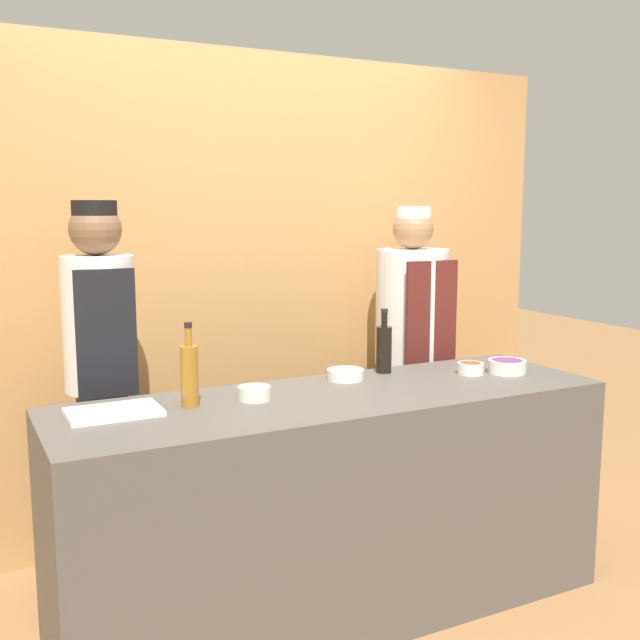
{
  "coord_description": "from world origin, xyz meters",
  "views": [
    {
      "loc": [
        -1.37,
        -2.54,
        1.65
      ],
      "look_at": [
        0.0,
        0.14,
        1.19
      ],
      "focal_mm": 42.0,
      "sensor_mm": 36.0,
      "label": 1
    }
  ],
  "objects_px": {
    "cutting_board": "(114,412)",
    "chef_left": "(102,377)",
    "sauce_bowl_purple": "(507,366)",
    "sauce_bowl_red": "(254,392)",
    "bottle_soy": "(384,348)",
    "chef_right": "(411,354)",
    "sauce_bowl_yellow": "(345,374)",
    "bottle_amber": "(189,374)",
    "sauce_bowl_brown": "(471,368)"
  },
  "relations": [
    {
      "from": "sauce_bowl_purple",
      "to": "cutting_board",
      "type": "height_order",
      "value": "sauce_bowl_purple"
    },
    {
      "from": "sauce_bowl_brown",
      "to": "bottle_amber",
      "type": "distance_m",
      "value": 1.28
    },
    {
      "from": "chef_left",
      "to": "chef_right",
      "type": "xyz_separation_m",
      "value": [
        1.57,
        -0.0,
        -0.04
      ]
    },
    {
      "from": "sauce_bowl_yellow",
      "to": "sauce_bowl_brown",
      "type": "bearing_deg",
      "value": -16.0
    },
    {
      "from": "sauce_bowl_red",
      "to": "cutting_board",
      "type": "distance_m",
      "value": 0.53
    },
    {
      "from": "sauce_bowl_yellow",
      "to": "bottle_amber",
      "type": "distance_m",
      "value": 0.74
    },
    {
      "from": "bottle_amber",
      "to": "bottle_soy",
      "type": "relative_size",
      "value": 1.1
    },
    {
      "from": "bottle_soy",
      "to": "sauce_bowl_brown",
      "type": "bearing_deg",
      "value": -32.03
    },
    {
      "from": "sauce_bowl_red",
      "to": "bottle_amber",
      "type": "distance_m",
      "value": 0.27
    },
    {
      "from": "sauce_bowl_red",
      "to": "chef_right",
      "type": "distance_m",
      "value": 1.24
    },
    {
      "from": "sauce_bowl_red",
      "to": "cutting_board",
      "type": "height_order",
      "value": "sauce_bowl_red"
    },
    {
      "from": "cutting_board",
      "to": "chef_left",
      "type": "distance_m",
      "value": 0.53
    },
    {
      "from": "sauce_bowl_red",
      "to": "chef_right",
      "type": "bearing_deg",
      "value": 27.04
    },
    {
      "from": "cutting_board",
      "to": "sauce_bowl_brown",
      "type": "bearing_deg",
      "value": -2.03
    },
    {
      "from": "cutting_board",
      "to": "bottle_soy",
      "type": "bearing_deg",
      "value": 6.94
    },
    {
      "from": "sauce_bowl_purple",
      "to": "sauce_bowl_red",
      "type": "distance_m",
      "value": 1.19
    },
    {
      "from": "bottle_soy",
      "to": "chef_right",
      "type": "bearing_deg",
      "value": 43.26
    },
    {
      "from": "sauce_bowl_red",
      "to": "bottle_soy",
      "type": "relative_size",
      "value": 0.45
    },
    {
      "from": "cutting_board",
      "to": "bottle_amber",
      "type": "distance_m",
      "value": 0.3
    },
    {
      "from": "sauce_bowl_purple",
      "to": "chef_right",
      "type": "xyz_separation_m",
      "value": [
        -0.08,
        0.64,
        -0.05
      ]
    },
    {
      "from": "bottle_amber",
      "to": "chef_right",
      "type": "xyz_separation_m",
      "value": [
        1.35,
        0.55,
        -0.15
      ]
    },
    {
      "from": "sauce_bowl_yellow",
      "to": "sauce_bowl_purple",
      "type": "bearing_deg",
      "value": -16.74
    },
    {
      "from": "sauce_bowl_purple",
      "to": "sauce_bowl_red",
      "type": "bearing_deg",
      "value": 176.29
    },
    {
      "from": "sauce_bowl_yellow",
      "to": "bottle_amber",
      "type": "relative_size",
      "value": 0.5
    },
    {
      "from": "sauce_bowl_brown",
      "to": "chef_left",
      "type": "relative_size",
      "value": 0.07
    },
    {
      "from": "sauce_bowl_red",
      "to": "chef_left",
      "type": "height_order",
      "value": "chef_left"
    },
    {
      "from": "sauce_bowl_yellow",
      "to": "chef_left",
      "type": "bearing_deg",
      "value": 155.61
    },
    {
      "from": "chef_left",
      "to": "bottle_soy",
      "type": "bearing_deg",
      "value": -18.09
    },
    {
      "from": "bottle_amber",
      "to": "chef_right",
      "type": "bearing_deg",
      "value": 22.02
    },
    {
      "from": "sauce_bowl_red",
      "to": "bottle_soy",
      "type": "distance_m",
      "value": 0.73
    },
    {
      "from": "bottle_amber",
      "to": "bottle_soy",
      "type": "bearing_deg",
      "value": 9.98
    },
    {
      "from": "sauce_bowl_red",
      "to": "bottle_amber",
      "type": "relative_size",
      "value": 0.4
    },
    {
      "from": "chef_left",
      "to": "chef_right",
      "type": "relative_size",
      "value": 1.01
    },
    {
      "from": "sauce_bowl_purple",
      "to": "sauce_bowl_brown",
      "type": "relative_size",
      "value": 1.45
    },
    {
      "from": "sauce_bowl_yellow",
      "to": "chef_right",
      "type": "xyz_separation_m",
      "value": [
        0.63,
        0.43,
        -0.05
      ]
    },
    {
      "from": "bottle_soy",
      "to": "sauce_bowl_purple",
      "type": "bearing_deg",
      "value": -28.13
    },
    {
      "from": "sauce_bowl_brown",
      "to": "sauce_bowl_purple",
      "type": "bearing_deg",
      "value": -19.23
    },
    {
      "from": "sauce_bowl_brown",
      "to": "bottle_soy",
      "type": "xyz_separation_m",
      "value": [
        -0.33,
        0.2,
        0.08
      ]
    },
    {
      "from": "cutting_board",
      "to": "chef_right",
      "type": "height_order",
      "value": "chef_right"
    },
    {
      "from": "sauce_bowl_purple",
      "to": "sauce_bowl_yellow",
      "type": "height_order",
      "value": "sauce_bowl_purple"
    },
    {
      "from": "bottle_soy",
      "to": "sauce_bowl_yellow",
      "type": "bearing_deg",
      "value": -168.11
    },
    {
      "from": "sauce_bowl_yellow",
      "to": "bottle_amber",
      "type": "xyz_separation_m",
      "value": [
        -0.73,
        -0.12,
        0.1
      ]
    },
    {
      "from": "sauce_bowl_brown",
      "to": "bottle_soy",
      "type": "height_order",
      "value": "bottle_soy"
    },
    {
      "from": "sauce_bowl_red",
      "to": "sauce_bowl_brown",
      "type": "distance_m",
      "value": 1.03
    },
    {
      "from": "cutting_board",
      "to": "bottle_amber",
      "type": "height_order",
      "value": "bottle_amber"
    },
    {
      "from": "sauce_bowl_purple",
      "to": "sauce_bowl_yellow",
      "type": "bearing_deg",
      "value": 163.26
    },
    {
      "from": "sauce_bowl_purple",
      "to": "sauce_bowl_yellow",
      "type": "relative_size",
      "value": 1.07
    },
    {
      "from": "sauce_bowl_red",
      "to": "chef_left",
      "type": "relative_size",
      "value": 0.08
    },
    {
      "from": "sauce_bowl_red",
      "to": "chef_right",
      "type": "relative_size",
      "value": 0.08
    },
    {
      "from": "bottle_amber",
      "to": "chef_left",
      "type": "bearing_deg",
      "value": 111.44
    }
  ]
}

